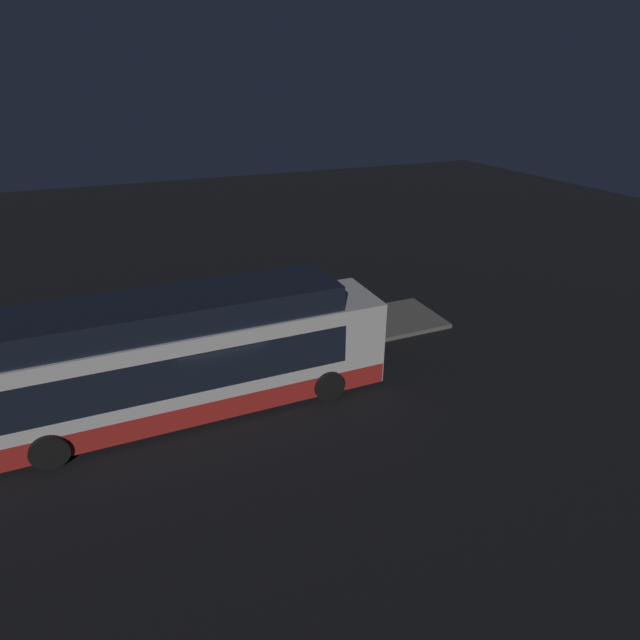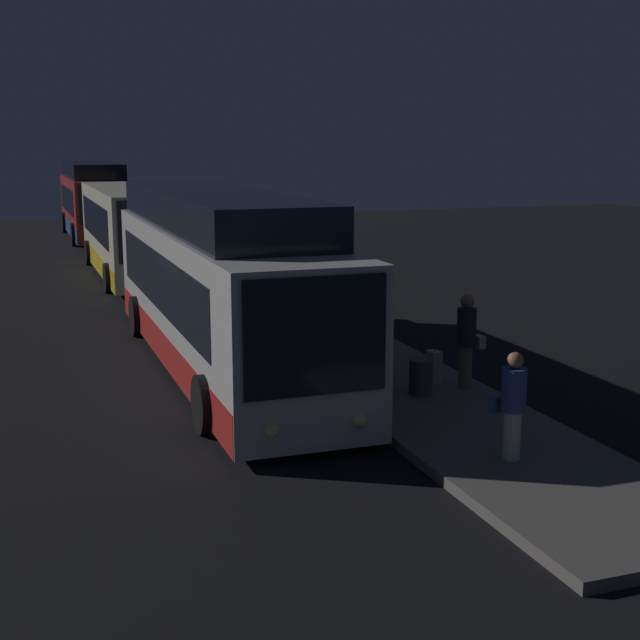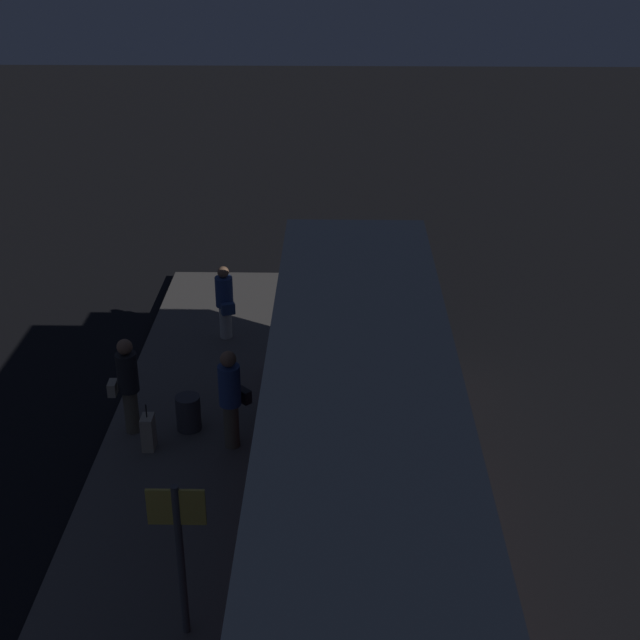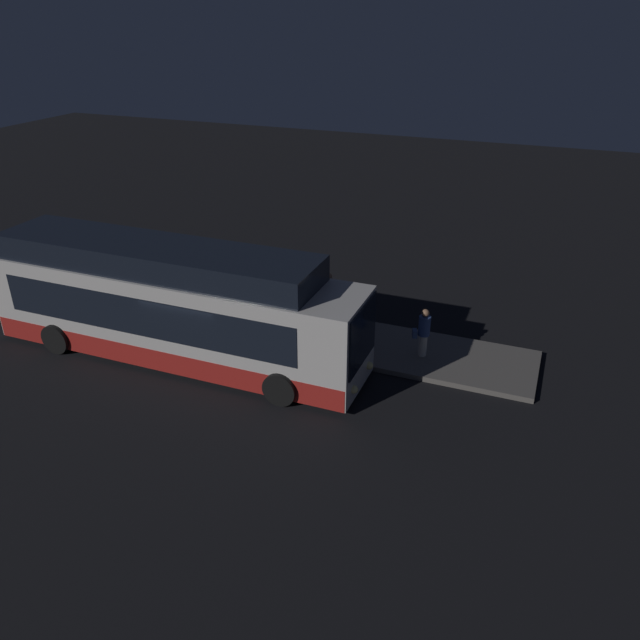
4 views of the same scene
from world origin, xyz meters
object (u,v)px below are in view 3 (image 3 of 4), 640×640
object	(u,v)px
bus_lead	(358,493)
passenger_with_bags	(127,382)
trash_bin	(188,413)
suitcase	(148,432)
sign_post	(179,541)
passenger_waiting	(231,395)
passenger_boarding	(225,300)

from	to	relation	value
bus_lead	passenger_with_bags	distance (m)	5.46
trash_bin	suitcase	bearing A→B (deg)	136.64
sign_post	passenger_with_bags	bearing A→B (deg)	19.82
passenger_waiting	trash_bin	world-z (taller)	passenger_waiting
passenger_boarding	passenger_waiting	world-z (taller)	passenger_waiting
passenger_with_bags	trash_bin	xyz separation A→B (m)	(0.10, -1.00, -0.66)
passenger_waiting	sign_post	size ratio (longest dim) A/B	0.80
passenger_with_bags	bus_lead	bearing A→B (deg)	-135.44
passenger_boarding	trash_bin	world-z (taller)	passenger_boarding
suitcase	trash_bin	world-z (taller)	suitcase
suitcase	sign_post	size ratio (longest dim) A/B	0.38
suitcase	sign_post	xyz separation A→B (m)	(-4.17, -1.29, 1.15)
passenger_boarding	sign_post	bearing A→B (deg)	72.41
bus_lead	passenger_with_bags	size ratio (longest dim) A/B	6.90
sign_post	trash_bin	size ratio (longest dim) A/B	3.52
bus_lead	passenger_boarding	size ratio (longest dim) A/B	7.67
bus_lead	sign_post	bearing A→B (deg)	112.53
bus_lead	trash_bin	bearing A→B (deg)	36.90
bus_lead	passenger_waiting	size ratio (longest dim) A/B	6.83
bus_lead	passenger_waiting	xyz separation A→B (m)	(3.36, 2.07, -0.54)
trash_bin	passenger_boarding	bearing A→B (deg)	-3.99
passenger_with_bags	sign_post	distance (m)	5.02
passenger_boarding	passenger_with_bags	distance (m)	3.89
suitcase	trash_bin	distance (m)	0.86
passenger_boarding	sign_post	xyz separation A→B (m)	(-8.38, -0.44, 0.59)
passenger_waiting	passenger_with_bags	size ratio (longest dim) A/B	1.01
passenger_with_bags	suitcase	size ratio (longest dim) A/B	2.09
passenger_with_bags	suitcase	bearing A→B (deg)	-143.90
passenger_waiting	suitcase	distance (m)	1.59
suitcase	sign_post	world-z (taller)	sign_post
passenger_boarding	suitcase	world-z (taller)	passenger_boarding
passenger_boarding	suitcase	bearing A→B (deg)	58.08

